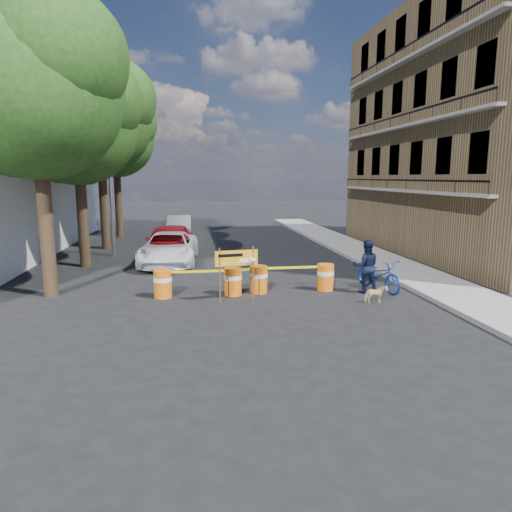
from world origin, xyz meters
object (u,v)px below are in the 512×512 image
object	(u,v)px
barrel_mid_left	(233,281)
suv_white	(169,248)
barrel_far_right	(325,277)
sedan_silver	(179,227)
pedestrian	(366,266)
barrel_mid_right	(259,279)
bicycle	(380,260)
sedan_red	(169,242)
barrel_far_left	(163,283)
dog	(376,294)
detour_sign	(242,262)

from	to	relation	value
barrel_mid_left	suv_white	size ratio (longest dim) A/B	0.18
barrel_far_right	sedan_silver	xyz separation A→B (m)	(-5.20, 14.49, 0.23)
pedestrian	sedan_silver	bearing A→B (deg)	-54.83
barrel_mid_right	sedan_silver	distance (m)	14.81
pedestrian	bicycle	distance (m)	0.61
sedan_silver	suv_white	bearing A→B (deg)	-91.77
barrel_mid_left	sedan_silver	size ratio (longest dim) A/B	0.21
barrel_far_right	sedan_red	size ratio (longest dim) A/B	0.18
barrel_mid_right	sedan_red	bearing A→B (deg)	115.78
barrel_far_left	barrel_far_right	distance (m)	5.41
barrel_far_left	barrel_far_right	bearing A→B (deg)	2.13
bicycle	sedan_silver	world-z (taller)	bicycle
suv_white	sedan_red	world-z (taller)	sedan_red
dog	sedan_silver	distance (m)	17.45
barrel_mid_left	detour_sign	bearing A→B (deg)	-77.08
barrel_mid_right	barrel_mid_left	bearing A→B (deg)	-169.04
barrel_far_left	barrel_mid_right	xyz separation A→B (m)	(3.12, 0.18, 0.00)
barrel_far_left	barrel_mid_left	world-z (taller)	same
barrel_far_left	dog	xyz separation A→B (m)	(6.45, -1.60, -0.19)
barrel_mid_left	barrel_mid_right	xyz separation A→B (m)	(0.88, 0.17, 0.00)
suv_white	sedan_red	distance (m)	1.04
barrel_mid_right	detour_sign	xyz separation A→B (m)	(-0.69, -1.02, 0.77)
pedestrian	barrel_mid_right	bearing A→B (deg)	4.47
bicycle	detour_sign	bearing A→B (deg)	170.89
pedestrian	sedan_silver	size ratio (longest dim) A/B	0.42
pedestrian	barrel_mid_left	bearing A→B (deg)	8.16
sedan_red	sedan_silver	distance (m)	7.91
barrel_mid_right	suv_white	bearing A→B (deg)	119.55
barrel_mid_right	sedan_red	size ratio (longest dim) A/B	0.18
sedan_red	dog	bearing A→B (deg)	-45.95
sedan_red	pedestrian	bearing A→B (deg)	-40.29
barrel_far_left	sedan_red	xyz separation A→B (m)	(-0.07, 6.79, 0.36)
barrel_far_left	barrel_far_right	size ratio (longest dim) A/B	1.00
barrel_far_left	suv_white	xyz separation A→B (m)	(-0.04, 5.76, 0.23)
suv_white	barrel_far_right	bearing A→B (deg)	-41.83
bicycle	sedan_silver	distance (m)	16.33
barrel_far_right	suv_white	xyz separation A→B (m)	(-5.44, 5.55, 0.23)
barrel_mid_right	dog	world-z (taller)	barrel_mid_right
barrel_far_right	bicycle	bearing A→B (deg)	-8.70
barrel_far_left	dog	distance (m)	6.64
barrel_far_left	bicycle	size ratio (longest dim) A/B	0.43
bicycle	suv_white	xyz separation A→B (m)	(-7.23, 5.83, -0.34)
pedestrian	sedan_red	world-z (taller)	pedestrian
sedan_silver	sedan_red	bearing A→B (deg)	-92.19
barrel_mid_right	suv_white	distance (m)	6.42
detour_sign	bicycle	distance (m)	4.82
barrel_far_right	sedan_silver	world-z (taller)	sedan_silver
dog	pedestrian	bearing A→B (deg)	-9.33
detour_sign	pedestrian	xyz separation A→B (m)	(4.20, 0.56, -0.36)
detour_sign	sedan_red	world-z (taller)	detour_sign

